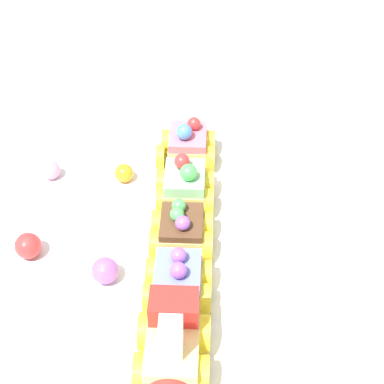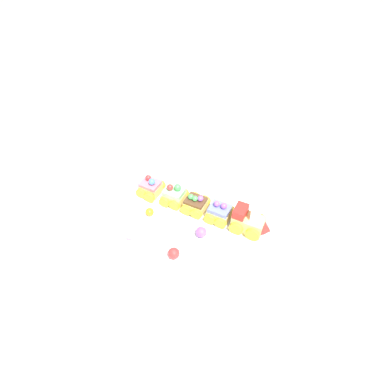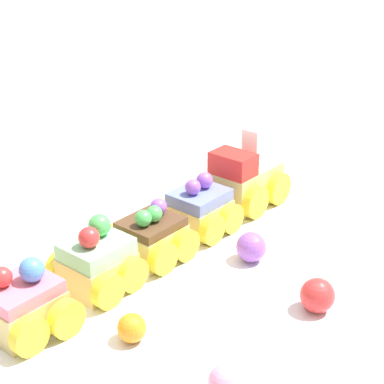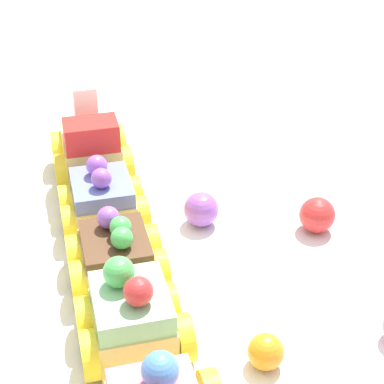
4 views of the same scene
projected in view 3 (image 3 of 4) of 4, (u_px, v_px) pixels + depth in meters
The scene contains 11 objects.
ground_plane at pixel (182, 265), 0.66m from camera, with size 10.00×10.00×0.00m, color gray.
display_board at pixel (182, 260), 0.66m from camera, with size 0.62×0.42×0.01m, color white.
cake_train_locomotive at pixel (248, 180), 0.76m from camera, with size 0.11×0.08×0.09m.
cake_car_blueberry at pixel (199, 210), 0.70m from camera, with size 0.07×0.08×0.06m.
cake_car_chocolate at pixel (151, 237), 0.65m from camera, with size 0.07×0.08×0.06m.
cake_car_mint at pixel (97, 263), 0.59m from camera, with size 0.07×0.08×0.07m.
cake_car_strawberry at pixel (22, 305), 0.54m from camera, with size 0.07×0.08×0.07m.
gumball_red at pixel (317, 295), 0.56m from camera, with size 0.03×0.03×0.03m, color red.
gumball_pink at pixel (225, 381), 0.47m from camera, with size 0.03×0.03×0.03m, color pink.
gumball_orange at pixel (132, 328), 0.52m from camera, with size 0.02×0.02×0.02m, color orange.
gumball_purple at pixel (251, 247), 0.64m from camera, with size 0.03×0.03×0.03m, color #9956C6.
Camera 3 is at (-0.46, -0.34, 0.35)m, focal length 60.00 mm.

